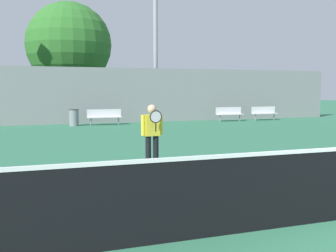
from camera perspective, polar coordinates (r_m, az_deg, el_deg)
tennis_player at (r=9.78m, az=-2.32°, el=-0.80°), size 0.56×0.41×1.55m
bench_courtside_near at (r=21.34m, az=-9.20°, el=1.53°), size 1.84×0.40×0.84m
bench_courtside_far at (r=23.78m, az=8.88°, el=1.92°), size 1.67×0.40×0.84m
bench_adjacent_court at (r=24.99m, az=13.77°, el=2.00°), size 1.65×0.40×0.84m
light_pole_near_left at (r=24.58m, az=-1.84°, el=14.16°), size 0.90×0.60×9.87m
trash_bin at (r=21.10m, az=-13.50°, el=1.20°), size 0.51×0.51×0.87m
back_fence at (r=22.60m, az=-7.62°, el=4.43°), size 28.45×0.06×3.13m
tree_green_broad at (r=27.66m, az=-14.17°, el=11.33°), size 5.65×5.65×7.70m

